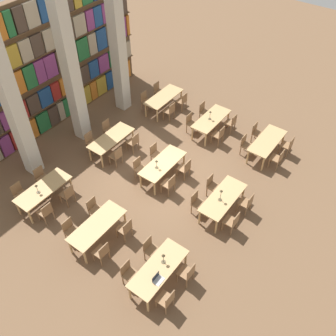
% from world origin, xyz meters
% --- Properties ---
extents(ground_plane, '(40.00, 40.00, 0.00)m').
position_xyz_m(ground_plane, '(0.00, 0.00, 0.00)').
color(ground_plane, brown).
extents(bookshelf_bank, '(10.30, 0.35, 5.50)m').
position_xyz_m(bookshelf_bank, '(-0.01, 5.93, 2.69)').
color(bookshelf_bank, brown).
rests_on(bookshelf_bank, ground_plane).
extents(pillar_left, '(0.52, 0.52, 6.00)m').
position_xyz_m(pillar_left, '(-2.65, 4.33, 3.00)').
color(pillar_left, beige).
rests_on(pillar_left, ground_plane).
extents(pillar_center, '(0.52, 0.52, 6.00)m').
position_xyz_m(pillar_center, '(0.00, 4.33, 3.00)').
color(pillar_center, beige).
rests_on(pillar_center, ground_plane).
extents(pillar_right, '(0.52, 0.52, 6.00)m').
position_xyz_m(pillar_right, '(2.65, 4.33, 3.00)').
color(pillar_right, beige).
rests_on(pillar_right, ground_plane).
extents(reading_table_0, '(2.03, 0.82, 0.73)m').
position_xyz_m(reading_table_0, '(-3.55, -2.54, 0.65)').
color(reading_table_0, tan).
rests_on(reading_table_0, ground_plane).
extents(chair_0, '(0.42, 0.40, 0.89)m').
position_xyz_m(chair_0, '(-4.09, -3.24, 0.49)').
color(chair_0, olive).
rests_on(chair_0, ground_plane).
extents(chair_1, '(0.42, 0.40, 0.89)m').
position_xyz_m(chair_1, '(-4.09, -1.85, 0.49)').
color(chair_1, olive).
rests_on(chair_1, ground_plane).
extents(chair_2, '(0.42, 0.40, 0.89)m').
position_xyz_m(chair_2, '(-3.06, -3.24, 0.49)').
color(chair_2, olive).
rests_on(chair_2, ground_plane).
extents(chair_3, '(0.42, 0.40, 0.89)m').
position_xyz_m(chair_3, '(-3.06, -1.85, 0.49)').
color(chair_3, olive).
rests_on(chair_3, ground_plane).
extents(desk_lamp_0, '(0.14, 0.14, 0.41)m').
position_xyz_m(desk_lamp_0, '(-3.31, -2.54, 1.01)').
color(desk_lamp_0, brown).
rests_on(desk_lamp_0, reading_table_0).
extents(laptop, '(0.32, 0.22, 0.21)m').
position_xyz_m(laptop, '(-3.86, -2.76, 0.77)').
color(laptop, silver).
rests_on(laptop, reading_table_0).
extents(reading_table_1, '(2.03, 0.82, 0.73)m').
position_xyz_m(reading_table_1, '(-0.08, -2.67, 0.65)').
color(reading_table_1, tan).
rests_on(reading_table_1, ground_plane).
extents(chair_4, '(0.42, 0.40, 0.89)m').
position_xyz_m(chair_4, '(-0.62, -3.37, 0.49)').
color(chair_4, olive).
rests_on(chair_4, ground_plane).
extents(chair_5, '(0.42, 0.40, 0.89)m').
position_xyz_m(chair_5, '(-0.62, -1.98, 0.49)').
color(chair_5, olive).
rests_on(chair_5, ground_plane).
extents(chair_6, '(0.42, 0.40, 0.89)m').
position_xyz_m(chair_6, '(0.38, -3.37, 0.49)').
color(chair_6, olive).
rests_on(chair_6, ground_plane).
extents(chair_7, '(0.42, 0.40, 0.89)m').
position_xyz_m(chair_7, '(0.38, -1.98, 0.49)').
color(chair_7, olive).
rests_on(chair_7, ground_plane).
extents(desk_lamp_1, '(0.14, 0.14, 0.50)m').
position_xyz_m(desk_lamp_1, '(-0.24, -2.65, 1.07)').
color(desk_lamp_1, brown).
rests_on(desk_lamp_1, reading_table_1).
extents(reading_table_2, '(2.03, 0.82, 0.73)m').
position_xyz_m(reading_table_2, '(3.57, -2.57, 0.65)').
color(reading_table_2, tan).
rests_on(reading_table_2, ground_plane).
extents(chair_8, '(0.42, 0.40, 0.89)m').
position_xyz_m(chair_8, '(3.11, -3.27, 0.49)').
color(chair_8, olive).
rests_on(chair_8, ground_plane).
extents(chair_9, '(0.42, 0.40, 0.89)m').
position_xyz_m(chair_9, '(3.11, -1.88, 0.49)').
color(chair_9, olive).
rests_on(chair_9, ground_plane).
extents(chair_10, '(0.42, 0.40, 0.89)m').
position_xyz_m(chair_10, '(4.07, -3.27, 0.49)').
color(chair_10, olive).
rests_on(chair_10, ground_plane).
extents(chair_11, '(0.42, 0.40, 0.89)m').
position_xyz_m(chair_11, '(4.07, -1.88, 0.49)').
color(chair_11, olive).
rests_on(chair_11, ground_plane).
extents(reading_table_3, '(2.03, 0.82, 0.73)m').
position_xyz_m(reading_table_3, '(-3.50, -0.01, 0.65)').
color(reading_table_3, tan).
rests_on(reading_table_3, ground_plane).
extents(chair_12, '(0.42, 0.40, 0.89)m').
position_xyz_m(chair_12, '(-4.04, -0.70, 0.49)').
color(chair_12, olive).
rests_on(chair_12, ground_plane).
extents(chair_13, '(0.42, 0.40, 0.89)m').
position_xyz_m(chair_13, '(-4.04, 0.69, 0.49)').
color(chair_13, olive).
rests_on(chair_13, ground_plane).
extents(chair_14, '(0.42, 0.40, 0.89)m').
position_xyz_m(chair_14, '(-2.94, -0.70, 0.49)').
color(chair_14, olive).
rests_on(chair_14, ground_plane).
extents(chair_15, '(0.42, 0.40, 0.89)m').
position_xyz_m(chair_15, '(-2.94, 0.69, 0.49)').
color(chair_15, olive).
rests_on(chair_15, ground_plane).
extents(reading_table_4, '(2.03, 0.82, 0.73)m').
position_xyz_m(reading_table_4, '(0.05, 0.02, 0.65)').
color(reading_table_4, tan).
rests_on(reading_table_4, ground_plane).
extents(chair_16, '(0.42, 0.40, 0.89)m').
position_xyz_m(chair_16, '(-0.49, -0.68, 0.49)').
color(chair_16, olive).
rests_on(chair_16, ground_plane).
extents(chair_17, '(0.42, 0.40, 0.89)m').
position_xyz_m(chair_17, '(-0.49, 0.71, 0.49)').
color(chair_17, olive).
rests_on(chair_17, ground_plane).
extents(chair_18, '(0.42, 0.40, 0.89)m').
position_xyz_m(chair_18, '(0.51, -0.68, 0.49)').
color(chair_18, olive).
rests_on(chair_18, ground_plane).
extents(chair_19, '(0.42, 0.40, 0.89)m').
position_xyz_m(chair_19, '(0.51, 0.71, 0.49)').
color(chair_19, olive).
rests_on(chair_19, ground_plane).
extents(desk_lamp_2, '(0.14, 0.14, 0.39)m').
position_xyz_m(desk_lamp_2, '(-0.30, 0.04, 0.99)').
color(desk_lamp_2, brown).
rests_on(desk_lamp_2, reading_table_4).
extents(reading_table_5, '(2.03, 0.82, 0.73)m').
position_xyz_m(reading_table_5, '(3.47, 0.00, 0.65)').
color(reading_table_5, tan).
rests_on(reading_table_5, ground_plane).
extents(chair_20, '(0.42, 0.40, 0.89)m').
position_xyz_m(chair_20, '(2.98, -0.69, 0.49)').
color(chair_20, olive).
rests_on(chair_20, ground_plane).
extents(chair_21, '(0.42, 0.40, 0.89)m').
position_xyz_m(chair_21, '(2.98, 0.70, 0.49)').
color(chair_21, olive).
rests_on(chair_21, ground_plane).
extents(chair_22, '(0.42, 0.40, 0.89)m').
position_xyz_m(chair_22, '(4.02, -0.69, 0.49)').
color(chair_22, olive).
rests_on(chair_22, ground_plane).
extents(chair_23, '(0.42, 0.40, 0.89)m').
position_xyz_m(chair_23, '(4.02, 0.70, 0.49)').
color(chair_23, olive).
rests_on(chair_23, ground_plane).
extents(desk_lamp_3, '(0.14, 0.14, 0.43)m').
position_xyz_m(desk_lamp_3, '(3.38, 0.03, 1.02)').
color(desk_lamp_3, brown).
rests_on(desk_lamp_3, reading_table_5).
extents(reading_table_6, '(2.03, 0.82, 0.73)m').
position_xyz_m(reading_table_6, '(-3.49, 2.62, 0.65)').
color(reading_table_6, tan).
rests_on(reading_table_6, ground_plane).
extents(chair_24, '(0.42, 0.40, 0.89)m').
position_xyz_m(chair_24, '(-4.02, 1.92, 0.49)').
color(chair_24, olive).
rests_on(chair_24, ground_plane).
extents(chair_25, '(0.42, 0.40, 0.89)m').
position_xyz_m(chair_25, '(-4.02, 3.31, 0.49)').
color(chair_25, olive).
rests_on(chair_25, ground_plane).
extents(chair_26, '(0.42, 0.40, 0.89)m').
position_xyz_m(chair_26, '(-3.03, 1.92, 0.49)').
color(chair_26, olive).
rests_on(chair_26, ground_plane).
extents(chair_27, '(0.42, 0.40, 0.89)m').
position_xyz_m(chair_27, '(-3.03, 3.31, 0.49)').
color(chair_27, olive).
rests_on(chair_27, ground_plane).
extents(desk_lamp_4, '(0.14, 0.14, 0.39)m').
position_xyz_m(desk_lamp_4, '(-3.70, 2.59, 1.00)').
color(desk_lamp_4, brown).
rests_on(desk_lamp_4, reading_table_6).
extents(reading_table_7, '(2.03, 0.82, 0.73)m').
position_xyz_m(reading_table_7, '(-0.03, 2.58, 0.65)').
color(reading_table_7, tan).
rests_on(reading_table_7, ground_plane).
extents(chair_28, '(0.42, 0.40, 0.89)m').
position_xyz_m(chair_28, '(-0.50, 1.88, 0.49)').
color(chair_28, olive).
rests_on(chair_28, ground_plane).
extents(chair_29, '(0.42, 0.40, 0.89)m').
position_xyz_m(chair_29, '(-0.50, 3.27, 0.49)').
color(chair_29, olive).
rests_on(chair_29, ground_plane).
extents(chair_30, '(0.42, 0.40, 0.89)m').
position_xyz_m(chair_30, '(0.52, 1.88, 0.49)').
color(chair_30, olive).
rests_on(chair_30, ground_plane).
extents(chair_31, '(0.42, 0.40, 0.89)m').
position_xyz_m(chair_31, '(0.52, 3.27, 0.49)').
color(chair_31, olive).
rests_on(chair_31, ground_plane).
extents(reading_table_8, '(2.03, 0.82, 0.73)m').
position_xyz_m(reading_table_8, '(3.58, 2.64, 0.65)').
color(reading_table_8, tan).
rests_on(reading_table_8, ground_plane).
extents(chair_32, '(0.42, 0.40, 0.89)m').
position_xyz_m(chair_32, '(3.11, 1.94, 0.49)').
color(chair_32, olive).
rests_on(chair_32, ground_plane).
extents(chair_33, '(0.42, 0.40, 0.89)m').
position_xyz_m(chair_33, '(3.11, 3.33, 0.49)').
color(chair_33, olive).
rests_on(chair_33, ground_plane).
extents(chair_34, '(0.42, 0.40, 0.89)m').
position_xyz_m(chair_34, '(4.08, 1.94, 0.49)').
color(chair_34, olive).
rests_on(chair_34, ground_plane).
extents(chair_35, '(0.42, 0.40, 0.89)m').
position_xyz_m(chair_35, '(4.08, 3.33, 0.49)').
color(chair_35, olive).
rests_on(chair_35, ground_plane).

